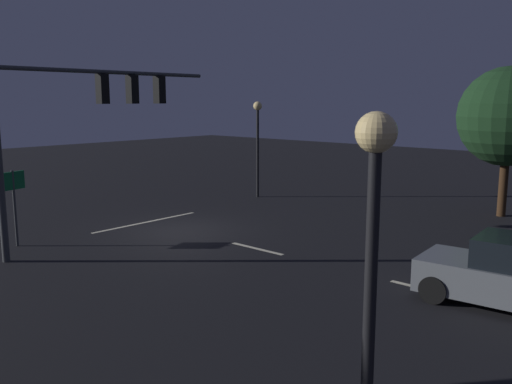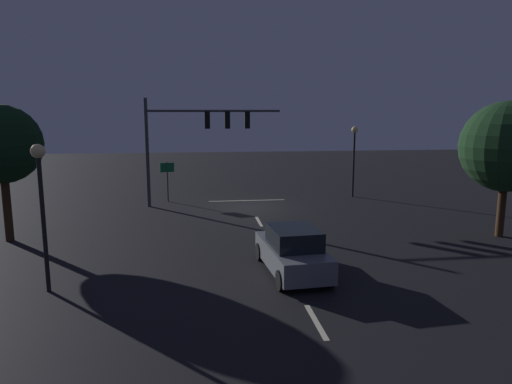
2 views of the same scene
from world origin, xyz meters
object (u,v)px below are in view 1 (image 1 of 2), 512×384
Objects in this scene: route_sign at (14,192)px; tree_left_far at (508,117)px; traffic_signal_assembly at (86,107)px; street_lamp_right_kerb at (372,244)px; street_lamp_left_kerb at (258,130)px.

route_sign is 0.41× the size of tree_left_far.
traffic_signal_assembly is 14.45m from street_lamp_right_kerb.
street_lamp_left_kerb is 1.01× the size of street_lamp_right_kerb.
tree_left_far is at bearing -166.77° from street_lamp_right_kerb.
traffic_signal_assembly reaches higher than street_lamp_left_kerb.
street_lamp_left_kerb is 21.66m from street_lamp_right_kerb.
route_sign is at bearing -100.95° from street_lamp_right_kerb.
route_sign is at bearing -37.89° from traffic_signal_assembly.
street_lamp_right_kerb is at bearing 44.71° from street_lamp_left_kerb.
street_lamp_left_kerb reaches higher than street_lamp_right_kerb.
traffic_signal_assembly is 1.71× the size of street_lamp_left_kerb.
street_lamp_left_kerb is at bearing -179.13° from route_sign.
traffic_signal_assembly is at bearing 9.13° from street_lamp_left_kerb.
traffic_signal_assembly is at bearing 142.11° from route_sign.
traffic_signal_assembly is 1.31× the size of tree_left_far.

